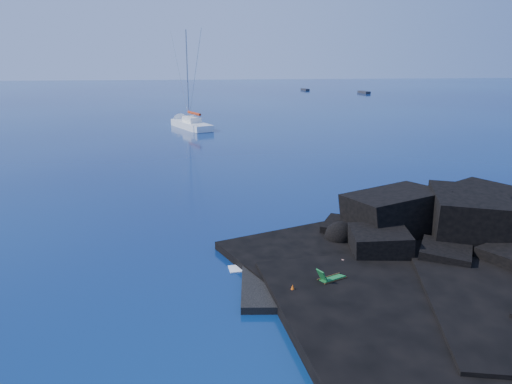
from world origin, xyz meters
TOP-DOWN VIEW (x-y plane):
  - ground at (0.00, 0.00)m, footprint 400.00×400.00m
  - headland at (13.00, 3.00)m, footprint 24.00×24.00m
  - beach at (4.50, 0.50)m, footprint 9.08×6.86m
  - surf_foam at (5.00, 5.00)m, footprint 10.00×8.00m
  - sailboat at (-2.87, 54.91)m, footprint 8.17×13.78m
  - deck_chair at (4.50, -0.26)m, footprint 1.57×1.19m
  - towel at (5.19, 1.70)m, footprint 2.05×1.56m
  - sunbather at (5.19, 1.70)m, footprint 1.80×1.16m
  - marker_cone at (2.42, -1.12)m, footprint 0.44×0.44m
  - distant_boat_a at (31.14, 131.64)m, footprint 2.05×4.27m
  - distant_boat_b at (45.38, 118.28)m, footprint 2.44×5.04m

SIDE VIEW (x-z plane):
  - ground at x=0.00m, z-range 0.00..0.00m
  - headland at x=13.00m, z-range -1.80..1.80m
  - beach at x=4.50m, z-range -0.35..0.35m
  - surf_foam at x=5.00m, z-range -0.03..0.03m
  - sailboat at x=-2.87m, z-range -7.22..7.22m
  - distant_boat_a at x=31.14m, z-range -0.27..0.27m
  - distant_boat_b at x=45.38m, z-range -0.32..0.32m
  - towel at x=5.19m, z-range 0.35..0.40m
  - sunbather at x=5.19m, z-range 0.40..0.66m
  - marker_cone at x=2.42m, z-range 0.35..0.86m
  - deck_chair at x=4.50m, z-range 0.35..1.34m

